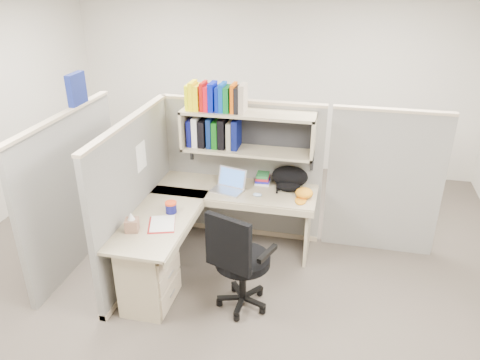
% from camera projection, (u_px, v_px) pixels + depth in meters
% --- Properties ---
extents(ground, '(6.00, 6.00, 0.00)m').
position_uv_depth(ground, '(223.00, 275.00, 4.86)').
color(ground, '#3C352F').
rests_on(ground, ground).
extents(room_shell, '(6.00, 6.00, 6.00)m').
position_uv_depth(room_shell, '(221.00, 127.00, 4.17)').
color(room_shell, beige).
rests_on(room_shell, ground).
extents(cubicle, '(3.79, 1.84, 1.95)m').
position_uv_depth(cubicle, '(199.00, 175.00, 4.94)').
color(cubicle, slate).
rests_on(cubicle, ground).
extents(desk, '(1.74, 1.75, 0.73)m').
position_uv_depth(desk, '(174.00, 250.00, 4.50)').
color(desk, tan).
rests_on(desk, ground).
extents(laptop, '(0.40, 0.40, 0.23)m').
position_uv_depth(laptop, '(227.00, 181.00, 4.95)').
color(laptop, silver).
rests_on(laptop, desk).
extents(backpack, '(0.44, 0.36, 0.23)m').
position_uv_depth(backpack, '(289.00, 178.00, 5.02)').
color(backpack, black).
rests_on(backpack, desk).
extents(orange_cap, '(0.23, 0.25, 0.10)m').
position_uv_depth(orange_cap, '(304.00, 193.00, 4.85)').
color(orange_cap, orange).
rests_on(orange_cap, desk).
extents(snack_canister, '(0.11, 0.11, 0.11)m').
position_uv_depth(snack_canister, '(171.00, 207.00, 4.56)').
color(snack_canister, '#0E0F54').
rests_on(snack_canister, desk).
extents(tissue_box, '(0.14, 0.14, 0.19)m').
position_uv_depth(tissue_box, '(132.00, 222.00, 4.24)').
color(tissue_box, '#8F6751').
rests_on(tissue_box, desk).
extents(mouse, '(0.10, 0.07, 0.04)m').
position_uv_depth(mouse, '(257.00, 195.00, 4.89)').
color(mouse, '#9BB7DC').
rests_on(mouse, desk).
extents(paper_cup, '(0.07, 0.07, 0.10)m').
position_uv_depth(paper_cup, '(242.00, 179.00, 5.17)').
color(paper_cup, silver).
rests_on(paper_cup, desk).
extents(book_stack, '(0.17, 0.23, 0.11)m').
position_uv_depth(book_stack, '(263.00, 178.00, 5.18)').
color(book_stack, gray).
rests_on(book_stack, desk).
extents(loose_paper, '(0.31, 0.35, 0.00)m').
position_uv_depth(loose_paper, '(162.00, 223.00, 4.39)').
color(loose_paper, white).
rests_on(loose_paper, desk).
extents(task_chair, '(0.61, 0.57, 1.06)m').
position_uv_depth(task_chair, '(240.00, 275.00, 4.25)').
color(task_chair, black).
rests_on(task_chair, ground).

